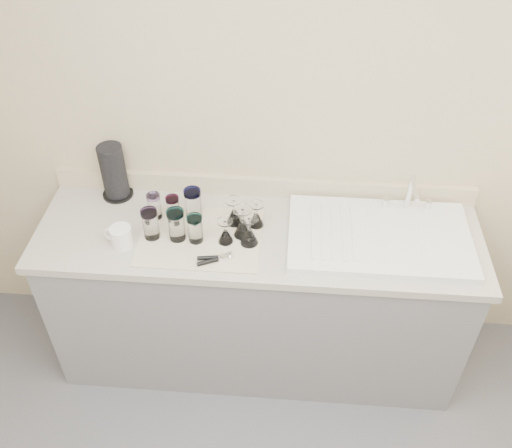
# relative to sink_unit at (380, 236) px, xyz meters

# --- Properties ---
(room_envelope) EXTENTS (3.54, 3.50, 2.52)m
(room_envelope) POSITION_rel_sink_unit_xyz_m (-0.55, -1.20, 0.64)
(room_envelope) COLOR #4F4F54
(room_envelope) RESTS_ON ground
(counter_unit) EXTENTS (2.06, 0.62, 0.90)m
(counter_unit) POSITION_rel_sink_unit_xyz_m (-0.55, -0.00, -0.47)
(counter_unit) COLOR slate
(counter_unit) RESTS_ON ground
(sink_unit) EXTENTS (0.82, 0.50, 0.22)m
(sink_unit) POSITION_rel_sink_unit_xyz_m (0.00, 0.00, 0.00)
(sink_unit) COLOR white
(sink_unit) RESTS_ON counter_unit
(dish_towel) EXTENTS (0.55, 0.42, 0.01)m
(dish_towel) POSITION_rel_sink_unit_xyz_m (-0.81, -0.06, -0.02)
(dish_towel) COLOR silver
(dish_towel) RESTS_ON counter_unit
(tumbler_teal) EXTENTS (0.07, 0.07, 0.13)m
(tumbler_teal) POSITION_rel_sink_unit_xyz_m (-1.04, 0.07, 0.05)
(tumbler_teal) COLOR white
(tumbler_teal) RESTS_ON dish_towel
(tumbler_cyan) EXTENTS (0.06, 0.06, 0.13)m
(tumbler_cyan) POSITION_rel_sink_unit_xyz_m (-0.95, 0.06, 0.05)
(tumbler_cyan) COLOR white
(tumbler_cyan) RESTS_ON dish_towel
(tumbler_purple) EXTENTS (0.08, 0.08, 0.16)m
(tumbler_purple) POSITION_rel_sink_unit_xyz_m (-0.86, 0.07, 0.07)
(tumbler_purple) COLOR white
(tumbler_purple) RESTS_ON dish_towel
(tumbler_magenta) EXTENTS (0.08, 0.08, 0.15)m
(tumbler_magenta) POSITION_rel_sink_unit_xyz_m (-1.03, -0.07, 0.06)
(tumbler_magenta) COLOR white
(tumbler_magenta) RESTS_ON dish_towel
(tumbler_blue) EXTENTS (0.08, 0.08, 0.16)m
(tumbler_blue) POSITION_rel_sink_unit_xyz_m (-0.91, -0.07, 0.07)
(tumbler_blue) COLOR white
(tumbler_blue) RESTS_ON dish_towel
(tumbler_lavender) EXTENTS (0.07, 0.07, 0.14)m
(tumbler_lavender) POSITION_rel_sink_unit_xyz_m (-0.83, -0.08, 0.06)
(tumbler_lavender) COLOR white
(tumbler_lavender) RESTS_ON dish_towel
(goblet_back_left) EXTENTS (0.08, 0.08, 0.13)m
(goblet_back_left) POSITION_rel_sink_unit_xyz_m (-0.67, 0.05, 0.03)
(goblet_back_left) COLOR white
(goblet_back_left) RESTS_ON dish_towel
(goblet_back_right) EXTENTS (0.07, 0.07, 0.12)m
(goblet_back_right) POSITION_rel_sink_unit_xyz_m (-0.57, 0.05, 0.03)
(goblet_back_right) COLOR white
(goblet_back_right) RESTS_ON dish_towel
(goblet_front_left) EXTENTS (0.07, 0.07, 0.12)m
(goblet_front_left) POSITION_rel_sink_unit_xyz_m (-0.69, -0.08, 0.03)
(goblet_front_left) COLOR white
(goblet_front_left) RESTS_ON dish_towel
(goblet_front_right) EXTENTS (0.08, 0.08, 0.15)m
(goblet_front_right) POSITION_rel_sink_unit_xyz_m (-0.59, -0.08, 0.04)
(goblet_front_right) COLOR white
(goblet_front_right) RESTS_ON dish_towel
(goblet_extra) EXTENTS (0.09, 0.09, 0.15)m
(goblet_extra) POSITION_rel_sink_unit_xyz_m (-0.62, -0.03, 0.04)
(goblet_extra) COLOR white
(goblet_extra) RESTS_ON dish_towel
(can_opener) EXTENTS (0.15, 0.09, 0.02)m
(can_opener) POSITION_rel_sink_unit_xyz_m (-0.73, -0.20, -0.00)
(can_opener) COLOR silver
(can_opener) RESTS_ON dish_towel
(white_mug) EXTENTS (0.14, 0.11, 0.10)m
(white_mug) POSITION_rel_sink_unit_xyz_m (-1.16, -0.13, 0.03)
(white_mug) COLOR white
(white_mug) RESTS_ON counter_unit
(paper_towel_roll) EXTENTS (0.15, 0.15, 0.28)m
(paper_towel_roll) POSITION_rel_sink_unit_xyz_m (-1.27, 0.22, 0.12)
(paper_towel_roll) COLOR black
(paper_towel_roll) RESTS_ON counter_unit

